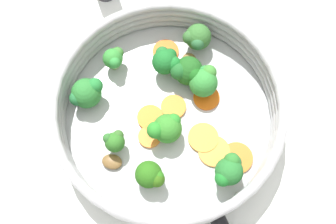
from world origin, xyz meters
name	(u,v)px	position (x,y,z in m)	size (l,w,h in m)	color
ground_plane	(168,118)	(0.00, 0.00, 0.00)	(4.00, 4.00, 0.00)	white
skillet	(168,117)	(0.00, 0.00, 0.01)	(0.33, 0.33, 0.01)	#B2B5B7
skillet_rim_wall	(168,109)	(0.00, 0.00, 0.04)	(0.34, 0.34, 0.06)	#ADAEB2
skillet_rivet_left	(185,220)	(-0.15, -0.03, 0.02)	(0.01, 0.01, 0.01)	#B4B6B7
skillet_rivet_right	(238,195)	(-0.12, -0.10, 0.02)	(0.01, 0.01, 0.01)	#AFB4B3
carrot_slice_0	(214,151)	(-0.05, -0.07, 0.02)	(0.05, 0.05, 0.00)	orange
carrot_slice_1	(166,51)	(0.11, 0.01, 0.02)	(0.04, 0.04, 0.00)	orange
carrot_slice_2	(203,138)	(-0.03, -0.05, 0.02)	(0.05, 0.05, 0.01)	orange
carrot_slice_3	(206,98)	(0.03, -0.06, 0.02)	(0.04, 0.04, 0.00)	orange
carrot_slice_4	(173,107)	(0.01, -0.01, 0.02)	(0.04, 0.04, 0.01)	orange
carrot_slice_5	(150,137)	(-0.04, 0.03, 0.02)	(0.03, 0.03, 0.01)	orange
carrot_slice_6	(237,158)	(-0.06, -0.10, 0.02)	(0.05, 0.05, 0.00)	orange
carrot_slice_7	(150,118)	(-0.01, 0.03, 0.02)	(0.04, 0.04, 0.01)	orange
broccoli_floret_0	(188,72)	(0.06, -0.03, 0.04)	(0.05, 0.05, 0.05)	#87B067
broccoli_floret_1	(165,128)	(-0.03, 0.00, 0.04)	(0.04, 0.05, 0.05)	#89B762
broccoli_floret_2	(197,38)	(0.12, -0.04, 0.04)	(0.05, 0.05, 0.05)	#5E874A
broccoli_floret_3	(166,61)	(0.08, 0.01, 0.05)	(0.04, 0.04, 0.05)	#629443
broccoli_floret_4	(114,59)	(0.08, 0.09, 0.04)	(0.04, 0.03, 0.04)	#85A467
broccoli_floret_5	(229,170)	(-0.09, -0.09, 0.05)	(0.05, 0.04, 0.05)	#7AA053
broccoli_floret_6	(204,81)	(0.05, -0.05, 0.04)	(0.05, 0.04, 0.05)	#5F9052
broccoli_floret_7	(151,175)	(-0.10, 0.02, 0.04)	(0.04, 0.04, 0.05)	#669254
broccoli_floret_8	(115,141)	(-0.05, 0.07, 0.04)	(0.03, 0.03, 0.04)	olive
broccoli_floret_9	(87,93)	(0.02, 0.12, 0.04)	(0.05, 0.05, 0.05)	#8DA96F
mushroom_piece_0	(189,63)	(0.09, -0.03, 0.02)	(0.03, 0.03, 0.01)	olive
mushroom_piece_1	(112,162)	(-0.08, 0.08, 0.02)	(0.03, 0.02, 0.01)	brown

